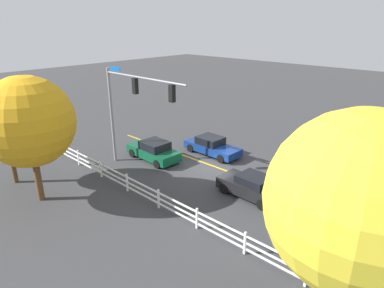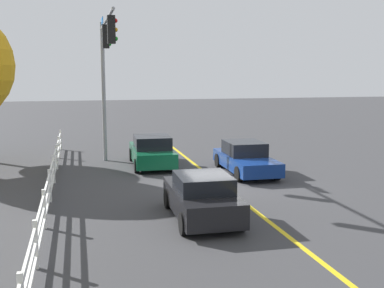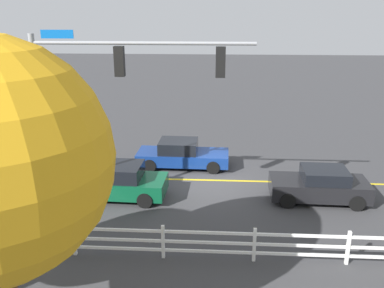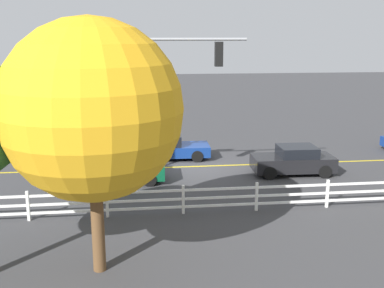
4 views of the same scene
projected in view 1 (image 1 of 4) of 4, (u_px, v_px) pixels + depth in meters
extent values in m
plane|color=#38383A|center=(212.00, 165.00, 24.22)|extent=(120.00, 120.00, 0.00)
cube|color=gold|center=(259.00, 183.00, 21.66)|extent=(28.00, 0.16, 0.01)
cylinder|color=gray|center=(112.00, 116.00, 23.94)|extent=(0.20, 0.20, 6.87)
cylinder|color=gray|center=(143.00, 78.00, 20.46)|extent=(7.46, 0.12, 0.12)
cube|color=#0C59B2|center=(115.00, 69.00, 22.16)|extent=(1.10, 0.03, 0.28)
cube|color=black|center=(135.00, 86.00, 21.18)|extent=(0.32, 0.28, 1.00)
sphere|color=red|center=(137.00, 81.00, 21.17)|extent=(0.17, 0.17, 0.17)
sphere|color=orange|center=(137.00, 86.00, 21.28)|extent=(0.17, 0.17, 0.17)
sphere|color=#148C19|center=(137.00, 91.00, 21.39)|extent=(0.17, 0.17, 0.17)
cube|color=black|center=(172.00, 94.00, 19.02)|extent=(0.32, 0.28, 1.00)
sphere|color=red|center=(174.00, 88.00, 19.01)|extent=(0.17, 0.17, 0.17)
sphere|color=orange|center=(174.00, 93.00, 19.12)|extent=(0.17, 0.17, 0.17)
sphere|color=#148C19|center=(174.00, 99.00, 19.24)|extent=(0.17, 0.17, 0.17)
cube|color=black|center=(251.00, 188.00, 19.80)|extent=(4.02, 1.84, 0.70)
cube|color=black|center=(254.00, 180.00, 19.46)|extent=(1.85, 1.61, 0.49)
cylinder|color=black|center=(224.00, 189.00, 20.23)|extent=(0.65, 0.24, 0.64)
cylinder|color=black|center=(240.00, 180.00, 21.31)|extent=(0.65, 0.24, 0.64)
cylinder|color=black|center=(262.00, 205.00, 18.46)|extent=(0.65, 0.24, 0.64)
cylinder|color=black|center=(278.00, 194.00, 19.54)|extent=(0.65, 0.24, 0.64)
cube|color=#0C4C2D|center=(153.00, 152.00, 25.14)|extent=(4.45, 1.98, 0.67)
cube|color=black|center=(155.00, 145.00, 24.78)|extent=(1.99, 1.71, 0.59)
cylinder|color=black|center=(133.00, 153.00, 25.65)|extent=(0.65, 0.24, 0.64)
cylinder|color=black|center=(150.00, 147.00, 26.78)|extent=(0.65, 0.24, 0.64)
cylinder|color=black|center=(157.00, 164.00, 23.67)|extent=(0.65, 0.24, 0.64)
cylinder|color=black|center=(175.00, 157.00, 24.80)|extent=(0.65, 0.24, 0.64)
cube|color=navy|center=(212.00, 148.00, 26.10)|extent=(4.64, 1.88, 0.57)
cube|color=black|center=(210.00, 140.00, 26.05)|extent=(1.93, 1.64, 0.59)
cylinder|color=black|center=(235.00, 153.00, 25.70)|extent=(0.64, 0.23, 0.64)
cylinder|color=black|center=(221.00, 159.00, 24.59)|extent=(0.64, 0.23, 0.64)
cylinder|color=black|center=(205.00, 143.00, 27.75)|extent=(0.64, 0.23, 0.64)
cylinder|color=black|center=(191.00, 148.00, 26.63)|extent=(0.64, 0.23, 0.64)
cube|color=white|center=(306.00, 275.00, 13.03)|extent=(0.10, 0.10, 1.15)
cube|color=white|center=(245.00, 243.00, 14.88)|extent=(0.10, 0.10, 1.15)
cube|color=white|center=(197.00, 218.00, 16.72)|extent=(0.10, 0.10, 1.15)
cube|color=white|center=(159.00, 199.00, 18.57)|extent=(0.10, 0.10, 1.15)
cube|color=white|center=(127.00, 183.00, 20.42)|extent=(0.10, 0.10, 1.15)
cube|color=white|center=(101.00, 169.00, 22.26)|extent=(0.10, 0.10, 1.15)
cube|color=white|center=(79.00, 158.00, 24.11)|extent=(0.10, 0.10, 1.15)
cube|color=white|center=(59.00, 148.00, 25.96)|extent=(0.10, 0.10, 1.15)
cube|color=white|center=(177.00, 202.00, 17.52)|extent=(26.00, 0.06, 0.09)
cube|color=white|center=(177.00, 208.00, 17.64)|extent=(26.00, 0.06, 0.09)
cube|color=white|center=(177.00, 213.00, 17.75)|extent=(26.00, 0.06, 0.09)
cylinder|color=brown|center=(12.00, 158.00, 21.16)|extent=(0.29, 0.29, 3.33)
sphere|color=#2D6628|center=(2.00, 113.00, 20.13)|extent=(3.48, 3.48, 3.48)
cylinder|color=brown|center=(38.00, 177.00, 19.16)|extent=(0.37, 0.37, 2.87)
sphere|color=gold|center=(28.00, 122.00, 18.01)|extent=(5.01, 5.01, 5.01)
sphere|color=yellow|center=(360.00, 203.00, 8.44)|extent=(4.90, 4.90, 4.90)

